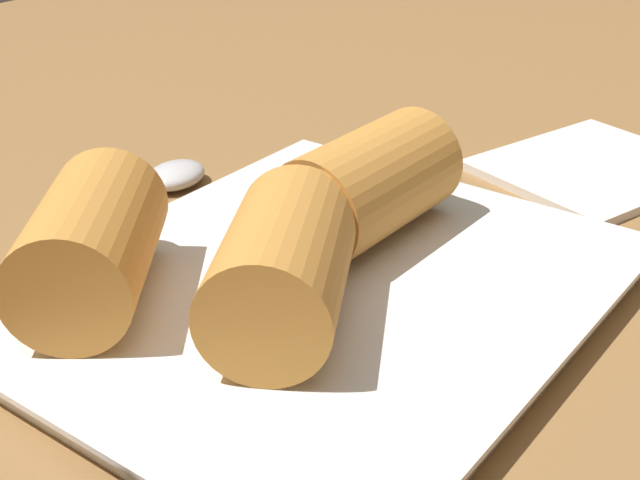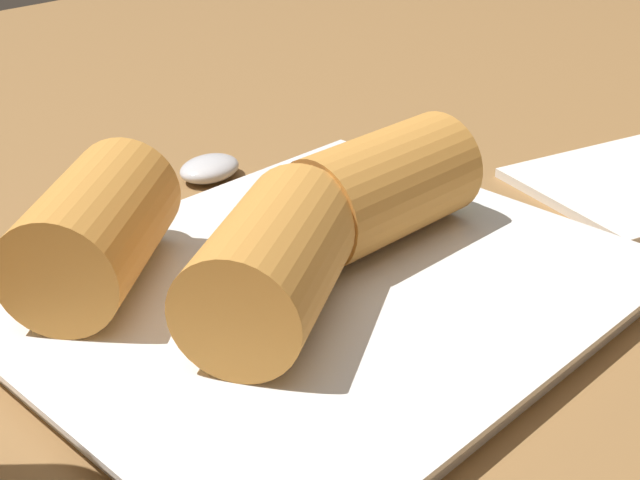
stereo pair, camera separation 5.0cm
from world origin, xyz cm
name	(u,v)px [view 1 (the left image)]	position (x,y,z in cm)	size (l,w,h in cm)	color
table_surface	(337,311)	(0.00, 0.00, 1.00)	(180.00, 140.00, 2.00)	olive
serving_plate	(320,295)	(1.58, 0.09, 2.76)	(29.50, 24.69, 1.50)	white
roll_front_left	(93,240)	(8.76, -7.73, 6.37)	(11.29, 10.50, 5.75)	#C68438
roll_front_right	(375,180)	(-4.78, -1.02, 6.37)	(10.87, 5.91, 5.75)	#C68438
roll_back_left	(284,262)	(5.11, 0.74, 6.37)	(11.37, 9.79, 5.75)	#C68438
spoon	(167,181)	(-3.91, -16.17, 2.69)	(15.86, 3.63, 1.49)	silver
napkin	(594,168)	(-23.03, 4.53, 2.30)	(16.58, 15.22, 0.60)	silver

